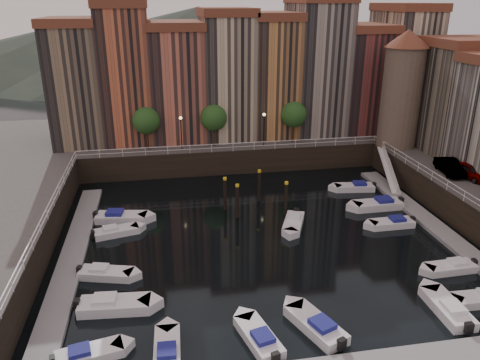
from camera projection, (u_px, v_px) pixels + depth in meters
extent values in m
plane|color=black|center=(262.00, 235.00, 42.25)|extent=(200.00, 200.00, 0.00)
cube|color=black|center=(222.00, 140.00, 65.58)|extent=(80.00, 20.00, 3.00)
cube|color=gray|center=(73.00, 255.00, 38.64)|extent=(2.00, 28.00, 0.35)
cube|color=gray|center=(432.00, 225.00, 43.89)|extent=(2.00, 28.00, 0.35)
cone|color=#2D382D|center=(80.00, 47.00, 135.89)|extent=(80.00, 80.00, 14.00)
cone|color=#2D382D|center=(200.00, 38.00, 140.84)|extent=(100.00, 100.00, 18.00)
cone|color=#2D382D|center=(310.00, 47.00, 147.58)|extent=(70.00, 70.00, 12.00)
cube|color=#7B664E|center=(78.00, 86.00, 57.31)|extent=(6.00, 10.00, 14.00)
cube|color=brown|center=(70.00, 22.00, 54.60)|extent=(6.30, 10.30, 1.00)
cube|color=#BD5D3B|center=(127.00, 76.00, 57.90)|extent=(5.80, 10.00, 16.00)
cube|color=brown|center=(120.00, 3.00, 54.83)|extent=(6.10, 10.30, 1.00)
cube|color=#BA634C|center=(177.00, 85.00, 59.35)|extent=(6.50, 10.00, 13.50)
cube|color=brown|center=(174.00, 25.00, 56.73)|extent=(6.80, 10.30, 1.00)
cube|color=#CCB390|center=(227.00, 78.00, 60.11)|extent=(6.20, 10.00, 15.00)
cube|color=brown|center=(226.00, 12.00, 57.22)|extent=(6.50, 10.30, 1.00)
cube|color=#BC7E45|center=(271.00, 79.00, 61.15)|extent=(5.60, 10.00, 14.50)
cube|color=brown|center=(273.00, 16.00, 58.35)|extent=(5.90, 10.30, 1.00)
cube|color=gray|center=(315.00, 70.00, 61.76)|extent=(6.40, 10.00, 16.50)
cube|color=brown|center=(358.00, 82.00, 63.40)|extent=(6.00, 10.00, 13.00)
cube|color=brown|center=(363.00, 28.00, 60.87)|extent=(6.30, 10.30, 1.00)
cube|color=beige|center=(400.00, 71.00, 63.91)|extent=(5.90, 10.00, 15.50)
cube|color=brown|center=(408.00, 7.00, 60.93)|extent=(6.20, 10.30, 1.00)
cube|color=#716855|center=(463.00, 100.00, 54.31)|extent=(9.00, 8.00, 12.00)
cube|color=brown|center=(473.00, 42.00, 51.96)|extent=(9.30, 8.30, 1.00)
cylinder|color=#6B5B4C|center=(401.00, 98.00, 55.55)|extent=(4.60, 4.60, 12.00)
cone|color=brown|center=(408.00, 38.00, 53.10)|extent=(5.20, 5.20, 2.00)
cylinder|color=black|center=(148.00, 140.00, 55.83)|extent=(0.30, 0.30, 2.40)
sphere|color=#1E4719|center=(146.00, 121.00, 54.96)|extent=(3.20, 3.20, 3.20)
cylinder|color=black|center=(214.00, 137.00, 57.12)|extent=(0.30, 0.30, 2.40)
sphere|color=#1E4719|center=(214.00, 118.00, 56.26)|extent=(3.20, 3.20, 3.20)
cylinder|color=black|center=(293.00, 133.00, 58.74)|extent=(0.30, 0.30, 2.40)
sphere|color=#1E4719|center=(294.00, 115.00, 57.87)|extent=(3.20, 3.20, 3.20)
cylinder|color=black|center=(181.00, 134.00, 55.27)|extent=(0.12, 0.12, 4.00)
sphere|color=#FFD88C|center=(181.00, 118.00, 54.55)|extent=(0.36, 0.36, 0.36)
cylinder|color=black|center=(264.00, 131.00, 56.89)|extent=(0.12, 0.12, 4.00)
sphere|color=#FFD88C|center=(264.00, 115.00, 56.16)|extent=(0.36, 0.36, 0.36)
cube|color=white|center=(233.00, 143.00, 55.52)|extent=(36.00, 0.08, 0.08)
cube|color=white|center=(233.00, 147.00, 55.68)|extent=(36.00, 0.06, 0.06)
cube|color=white|center=(456.00, 186.00, 42.82)|extent=(0.08, 34.00, 0.08)
cube|color=white|center=(456.00, 191.00, 42.98)|extent=(0.06, 34.00, 0.06)
cube|color=white|center=(43.00, 215.00, 36.99)|extent=(0.08, 34.00, 0.08)
cube|color=white|center=(44.00, 221.00, 37.15)|extent=(0.06, 34.00, 0.06)
cube|color=white|center=(389.00, 169.00, 53.57)|extent=(2.78, 8.26, 2.81)
cube|color=white|center=(389.00, 165.00, 53.39)|extent=(1.93, 8.32, 3.65)
cylinder|color=black|center=(237.00, 203.00, 45.24)|extent=(0.32, 0.32, 3.60)
cylinder|color=gold|center=(237.00, 185.00, 44.58)|extent=(0.36, 0.36, 0.25)
cylinder|color=black|center=(225.00, 196.00, 46.91)|extent=(0.32, 0.32, 3.60)
cylinder|color=gold|center=(225.00, 179.00, 46.25)|extent=(0.36, 0.36, 0.25)
cylinder|color=black|center=(286.00, 200.00, 45.85)|extent=(0.32, 0.32, 3.60)
cylinder|color=gold|center=(286.00, 183.00, 45.18)|extent=(0.36, 0.36, 0.25)
cylinder|color=black|center=(259.00, 188.00, 48.95)|extent=(0.32, 0.32, 3.60)
cylinder|color=gold|center=(259.00, 171.00, 48.29)|extent=(0.36, 0.36, 0.25)
cube|color=white|center=(90.00, 355.00, 27.70)|extent=(4.13, 2.30, 0.66)
cube|color=navy|center=(79.00, 352.00, 27.36)|extent=(1.44, 1.30, 0.44)
cube|color=white|center=(115.00, 306.00, 32.00)|extent=(4.95, 2.26, 0.82)
cube|color=white|center=(105.00, 300.00, 31.77)|extent=(1.63, 1.44, 0.55)
cube|color=black|center=(77.00, 304.00, 31.69)|extent=(0.43, 0.58, 0.76)
cube|color=white|center=(107.00, 274.00, 35.80)|extent=(4.33, 2.59, 0.69)
cube|color=white|center=(99.00, 269.00, 35.70)|extent=(1.54, 1.41, 0.46)
cube|color=black|center=(79.00, 270.00, 35.91)|extent=(0.43, 0.53, 0.65)
cube|color=white|center=(117.00, 232.00, 42.31)|extent=(4.17, 2.41, 0.67)
cube|color=white|center=(110.00, 229.00, 41.96)|extent=(1.47, 1.34, 0.45)
cube|color=black|center=(93.00, 234.00, 41.45)|extent=(0.41, 0.51, 0.62)
cube|color=white|center=(122.00, 218.00, 44.90)|extent=(5.00, 2.60, 0.81)
cube|color=navy|center=(115.00, 213.00, 44.72)|extent=(1.71, 1.53, 0.54)
cube|color=black|center=(96.00, 215.00, 44.78)|extent=(0.46, 0.60, 0.76)
cube|color=white|center=(480.00, 300.00, 32.76)|extent=(4.02, 1.64, 0.68)
cube|color=white|center=(450.00, 268.00, 36.61)|extent=(3.99, 1.63, 0.67)
cube|color=white|center=(457.00, 263.00, 36.56)|extent=(1.28, 1.11, 0.45)
cube|color=black|center=(474.00, 263.00, 36.91)|extent=(0.33, 0.46, 0.63)
cube|color=white|center=(391.00, 224.00, 43.81)|extent=(4.10, 1.61, 0.70)
cube|color=navy|center=(397.00, 219.00, 43.75)|extent=(1.31, 1.12, 0.46)
cube|color=black|center=(413.00, 220.00, 44.08)|extent=(0.33, 0.47, 0.65)
cube|color=white|center=(377.00, 205.00, 47.60)|extent=(4.94, 1.95, 0.84)
cube|color=navy|center=(384.00, 200.00, 47.54)|extent=(1.58, 1.36, 0.56)
cube|color=black|center=(401.00, 201.00, 47.95)|extent=(0.40, 0.56, 0.78)
cube|color=white|center=(354.00, 188.00, 52.16)|extent=(4.44, 2.16, 0.73)
cube|color=navy|center=(360.00, 184.00, 52.03)|extent=(1.49, 1.32, 0.49)
cube|color=black|center=(374.00, 185.00, 52.18)|extent=(0.40, 0.52, 0.68)
cube|color=white|center=(167.00, 351.00, 27.99)|extent=(1.73, 4.11, 0.69)
cube|color=navy|center=(167.00, 352.00, 27.33)|extent=(1.16, 1.33, 0.46)
cube|color=white|center=(259.00, 337.00, 29.06)|extent=(2.63, 4.50, 0.72)
cube|color=navy|center=(263.00, 337.00, 28.42)|extent=(1.45, 1.59, 0.48)
cube|color=black|center=(276.00, 357.00, 27.10)|extent=(0.55, 0.44, 0.67)
cube|color=white|center=(315.00, 325.00, 30.10)|extent=(3.34, 4.92, 0.78)
cube|color=navy|center=(322.00, 325.00, 29.43)|extent=(1.70, 1.82, 0.52)
cube|color=black|center=(342.00, 344.00, 28.09)|extent=(0.62, 0.53, 0.73)
cube|color=white|center=(447.00, 308.00, 31.77)|extent=(1.82, 4.56, 0.77)
cube|color=white|center=(453.00, 308.00, 31.03)|extent=(1.26, 1.46, 0.52)
cube|color=black|center=(469.00, 328.00, 29.49)|extent=(0.52, 0.37, 0.72)
imported|color=gray|center=(470.00, 172.00, 46.95)|extent=(2.58, 4.66, 1.50)
imported|color=gray|center=(450.00, 168.00, 48.10)|extent=(2.24, 4.75, 1.51)
cube|color=white|center=(293.00, 224.00, 43.81)|extent=(3.17, 4.56, 0.72)
cube|color=white|center=(294.00, 217.00, 44.18)|extent=(1.60, 1.70, 0.48)
cube|color=black|center=(296.00, 211.00, 45.74)|extent=(0.58, 0.50, 0.68)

